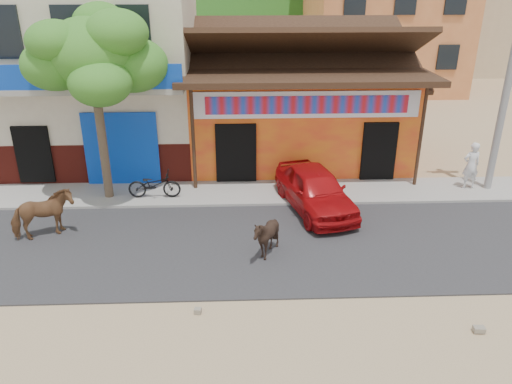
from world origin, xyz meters
TOP-DOWN VIEW (x-y plane):
  - ground at (0.00, 0.00)m, footprint 120.00×120.00m
  - road at (0.00, 2.50)m, footprint 60.00×5.00m
  - sidewalk at (0.00, 6.00)m, footprint 60.00×2.00m
  - dance_club at (2.00, 10.00)m, footprint 8.00×6.00m
  - cafe_building at (-5.50, 10.00)m, footprint 7.00×6.00m
  - apartment_rear at (18.00, 30.00)m, footprint 8.00×8.00m
  - tree at (-4.60, 5.80)m, footprint 3.00×3.00m
  - utility_pole at (8.20, 6.00)m, footprint 0.24×0.24m
  - cow_tan at (-5.76, 3.19)m, footprint 1.81×1.44m
  - cow_dark at (0.36, 1.90)m, footprint 1.30×1.23m
  - red_car at (2.04, 4.71)m, footprint 2.50×4.23m
  - scooter at (-3.07, 5.65)m, footprint 1.71×0.61m
  - pedestrian at (7.51, 6.03)m, footprint 0.63×0.45m

SIDE VIEW (x-z plane):
  - ground at x=0.00m, z-range 0.00..0.00m
  - road at x=0.00m, z-range 0.00..0.04m
  - sidewalk at x=0.00m, z-range 0.00..0.12m
  - scooter at x=-3.07m, z-range 0.12..1.01m
  - cow_dark at x=0.36m, z-range 0.04..1.20m
  - red_car at x=2.04m, z-range 0.04..1.39m
  - cow_tan at x=-5.76m, z-range 0.04..1.43m
  - pedestrian at x=7.51m, z-range 0.12..1.75m
  - dance_club at x=2.00m, z-range 0.00..3.60m
  - tree at x=-4.60m, z-range 0.12..6.12m
  - cafe_building at x=-5.50m, z-range 0.00..7.00m
  - utility_pole at x=8.20m, z-range 0.12..8.12m
  - apartment_rear at x=18.00m, z-range 0.00..10.00m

